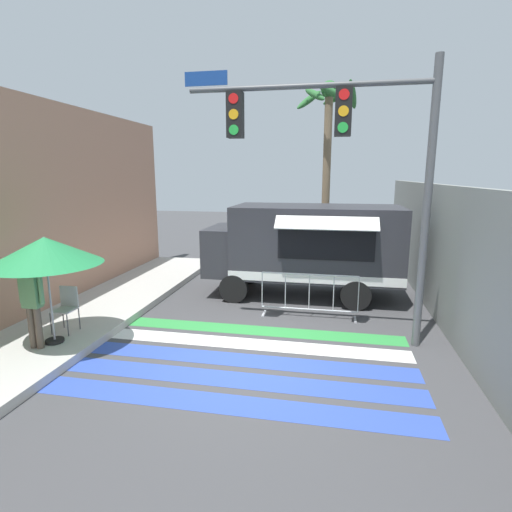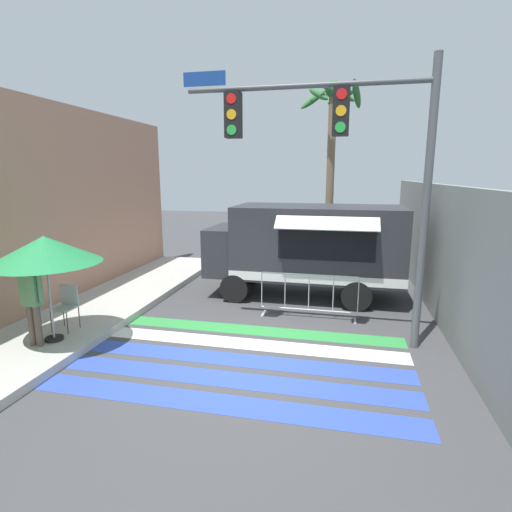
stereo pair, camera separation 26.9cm
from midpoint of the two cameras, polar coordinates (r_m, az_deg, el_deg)
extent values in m
plane|color=#424244|center=(8.10, -2.07, -14.20)|extent=(60.00, 60.00, 0.00)
cube|color=#B7B5AD|center=(10.56, -32.07, -9.24)|extent=(4.40, 16.00, 0.18)
cube|color=gray|center=(10.58, 24.51, 0.26)|extent=(0.20, 16.00, 3.28)
cube|color=#334FB2|center=(6.68, -5.54, -20.28)|extent=(6.40, 0.56, 0.01)
cube|color=#334FB2|center=(7.31, -3.77, -17.23)|extent=(6.40, 0.56, 0.01)
cube|color=#334FB2|center=(7.96, -2.34, -14.67)|extent=(6.40, 0.56, 0.01)
cube|color=white|center=(8.63, -1.14, -12.49)|extent=(6.40, 0.56, 0.01)
cube|color=green|center=(9.32, -0.14, -10.62)|extent=(6.40, 0.56, 0.01)
cube|color=#2D2D33|center=(11.57, 7.99, 2.09)|extent=(4.70, 2.20, 2.03)
cube|color=#2D2D33|center=(11.98, -3.34, 0.90)|extent=(1.66, 2.02, 1.37)
cube|color=#1E232D|center=(12.14, -6.93, 2.62)|extent=(0.06, 1.76, 0.52)
cube|color=black|center=(10.44, 9.19, 1.87)|extent=(2.49, 0.03, 0.91)
cube|color=white|center=(10.16, 9.24, 4.66)|extent=(2.59, 0.43, 0.31)
cube|color=white|center=(10.67, 7.53, -3.29)|extent=(4.70, 0.01, 0.24)
cylinder|color=black|center=(11.21, -3.89, -4.64)|extent=(0.80, 0.22, 0.80)
cylinder|color=black|center=(13.10, -1.62, -2.23)|extent=(0.80, 0.22, 0.80)
cylinder|color=black|center=(10.86, 13.37, -5.46)|extent=(0.80, 0.22, 0.80)
cylinder|color=black|center=(12.81, 13.04, -2.85)|extent=(0.80, 0.22, 0.80)
cylinder|color=#515456|center=(8.50, 22.36, 6.16)|extent=(0.16, 0.16, 5.70)
cylinder|color=#515456|center=(8.51, 6.30, 22.99)|extent=(4.80, 0.11, 0.11)
cube|color=black|center=(8.37, 11.42, 19.50)|extent=(0.32, 0.28, 0.90)
cylinder|color=red|center=(8.28, 11.51, 21.70)|extent=(0.20, 0.02, 0.20)
cylinder|color=#F2A519|center=(8.23, 11.42, 19.64)|extent=(0.20, 0.02, 0.20)
cylinder|color=green|center=(8.19, 11.33, 17.57)|extent=(0.20, 0.02, 0.20)
cube|color=black|center=(8.65, -3.92, 19.43)|extent=(0.32, 0.28, 0.90)
cylinder|color=red|center=(8.56, -4.21, 21.54)|extent=(0.20, 0.02, 0.20)
cylinder|color=#F2A519|center=(8.51, -4.18, 19.55)|extent=(0.20, 0.02, 0.20)
cylinder|color=green|center=(8.47, -4.15, 17.54)|extent=(0.20, 0.02, 0.20)
cube|color=navy|center=(8.96, -8.10, 23.81)|extent=(0.90, 0.02, 0.28)
cylinder|color=black|center=(9.31, -27.56, -10.68)|extent=(0.36, 0.36, 0.06)
cylinder|color=#B2B2B7|center=(8.98, -28.18, -4.42)|extent=(0.04, 0.04, 2.17)
cone|color=#268C4C|center=(8.82, -28.68, 0.67)|extent=(2.13, 2.13, 0.54)
cylinder|color=#4C4C51|center=(9.67, -27.97, -8.57)|extent=(0.02, 0.02, 0.48)
cylinder|color=#4C4C51|center=(9.43, -26.06, -8.88)|extent=(0.02, 0.02, 0.48)
cylinder|color=#4C4C51|center=(9.96, -26.54, -7.86)|extent=(0.02, 0.02, 0.48)
cylinder|color=#4C4C51|center=(9.73, -24.66, -8.14)|extent=(0.02, 0.02, 0.48)
cube|color=beige|center=(9.61, -26.44, -6.92)|extent=(0.42, 0.42, 0.03)
cube|color=beige|center=(9.69, -25.88, -5.21)|extent=(0.42, 0.03, 0.46)
cylinder|color=brown|center=(9.11, -30.11, -8.81)|extent=(0.13, 0.13, 0.84)
cylinder|color=brown|center=(9.01, -29.38, -8.94)|extent=(0.13, 0.13, 0.84)
cube|color=#598C59|center=(8.84, -30.24, -4.27)|extent=(0.34, 0.20, 0.68)
cylinder|color=#598C59|center=(8.98, -31.32, -3.94)|extent=(0.09, 0.09, 0.57)
cylinder|color=#598C59|center=(8.69, -29.16, -4.18)|extent=(0.09, 0.09, 0.57)
sphere|color=#9E7051|center=(8.74, -30.56, -1.20)|extent=(0.23, 0.23, 0.23)
cylinder|color=#B7BABF|center=(9.91, 6.91, -2.64)|extent=(2.38, 0.04, 0.04)
cylinder|color=#B7BABF|center=(10.17, 6.79, -7.57)|extent=(2.38, 0.04, 0.04)
cylinder|color=#B7BABF|center=(10.18, 0.12, -4.80)|extent=(0.02, 0.02, 0.90)
cylinder|color=#B7BABF|center=(10.09, 3.46, -4.98)|extent=(0.02, 0.02, 0.90)
cylinder|color=#B7BABF|center=(10.03, 6.85, -5.14)|extent=(0.02, 0.02, 0.90)
cylinder|color=#B7BABF|center=(10.01, 10.27, -5.28)|extent=(0.02, 0.02, 0.90)
cylinder|color=#B7BABF|center=(10.02, 13.69, -5.40)|extent=(0.02, 0.02, 0.90)
cube|color=#B7BABF|center=(10.37, 0.39, -8.21)|extent=(0.06, 0.44, 0.03)
cube|color=#B7BABF|center=(10.22, 13.24, -8.82)|extent=(0.06, 0.44, 0.03)
cylinder|color=#7A664C|center=(15.22, 9.48, 10.06)|extent=(0.29, 0.29, 6.33)
sphere|color=#2D6B33|center=(15.50, 9.91, 22.40)|extent=(0.60, 0.60, 0.60)
ellipsoid|color=#2D6B33|center=(15.33, 13.10, 21.54)|extent=(0.48, 1.59, 0.92)
ellipsoid|color=#2D6B33|center=(16.00, 11.06, 21.39)|extent=(1.21, 0.80, 0.60)
ellipsoid|color=#2D6B33|center=(15.91, 7.09, 21.29)|extent=(1.01, 1.51, 1.01)
ellipsoid|color=#2D6B33|center=(15.11, 7.85, 21.90)|extent=(0.95, 1.12, 0.73)
ellipsoid|color=#2D6B33|center=(14.80, 10.39, 22.01)|extent=(1.35, 0.50, 0.81)
camera|label=1|loc=(0.13, -90.75, -0.15)|focal=28.00mm
camera|label=2|loc=(0.13, 89.25, 0.15)|focal=28.00mm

